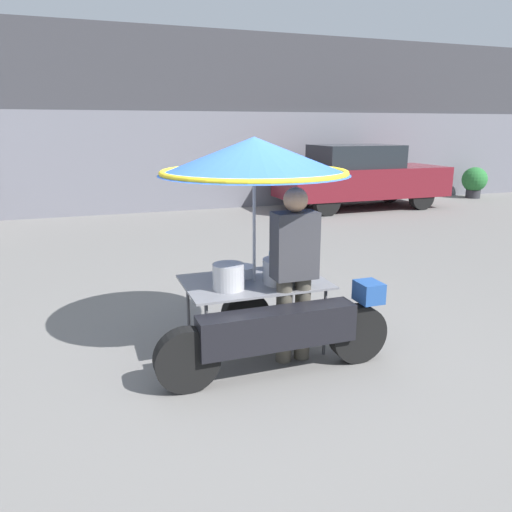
# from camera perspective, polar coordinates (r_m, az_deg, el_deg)

# --- Properties ---
(ground_plane) EXTENTS (36.00, 36.00, 0.00)m
(ground_plane) POSITION_cam_1_polar(r_m,az_deg,el_deg) (4.61, 0.91, -11.79)
(ground_plane) COLOR slate
(shopfront_building) EXTENTS (28.00, 2.06, 4.30)m
(shopfront_building) POSITION_cam_1_polar(r_m,az_deg,el_deg) (13.40, -13.88, 14.58)
(shopfront_building) COLOR #38383D
(shopfront_building) RESTS_ON ground
(vendor_motorcycle_cart) EXTENTS (2.07, 1.69, 1.96)m
(vendor_motorcycle_cart) POSITION_cam_1_polar(r_m,az_deg,el_deg) (4.38, 0.23, 7.16)
(vendor_motorcycle_cart) COLOR black
(vendor_motorcycle_cart) RESTS_ON ground
(vendor_person) EXTENTS (0.38, 0.22, 1.56)m
(vendor_person) POSITION_cam_1_polar(r_m,az_deg,el_deg) (4.33, 4.39, -1.26)
(vendor_person) COLOR #4C473D
(vendor_person) RESTS_ON ground
(parked_car) EXTENTS (4.31, 1.64, 1.60)m
(parked_car) POSITION_cam_1_polar(r_m,az_deg,el_deg) (13.04, 11.81, 8.89)
(parked_car) COLOR black
(parked_car) RESTS_ON ground
(potted_plant) EXTENTS (0.71, 0.71, 0.90)m
(potted_plant) POSITION_cam_1_polar(r_m,az_deg,el_deg) (16.06, 23.69, 7.87)
(potted_plant) COLOR #2D2D33
(potted_plant) RESTS_ON ground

